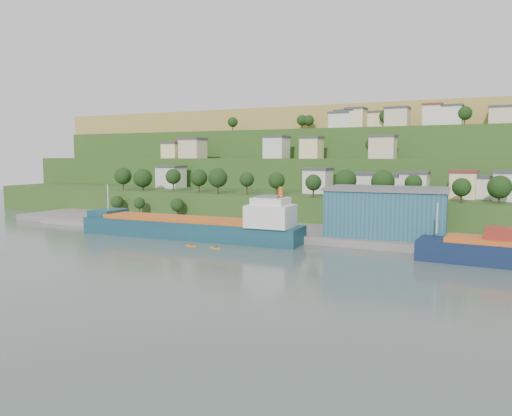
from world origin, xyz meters
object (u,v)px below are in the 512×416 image
Objects in this scene: warehouse at (387,211)px; cargo_ship_near at (195,229)px; caravan at (118,217)px; kayak_orange at (191,245)px.

cargo_ship_near is at bearing -165.72° from warehouse.
cargo_ship_near is 41.29m from caravan.
cargo_ship_near is 20.78× the size of kayak_orange.
cargo_ship_near is 12.39× the size of caravan.
warehouse reaches higher than kayak_orange.
caravan is (-88.88, -4.70, -5.97)m from warehouse.
cargo_ship_near is 2.07× the size of warehouse.
warehouse is 89.20m from caravan.
caravan reaches higher than kayak_orange.
warehouse is at bearing 16.21° from cargo_ship_near.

